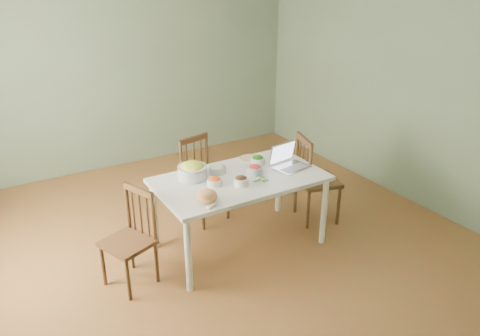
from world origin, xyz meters
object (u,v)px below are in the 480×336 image
chair_right (318,178)px  dining_table (240,212)px  chair_far (205,181)px  bread_boule (207,196)px  chair_left (127,241)px  bowl_squash (192,170)px  laptop (292,157)px

chair_right → dining_table: bearing=108.1°
chair_far → chair_right: 1.24m
bread_boule → chair_right: bearing=12.1°
dining_table → chair_left: bearing=-178.1°
chair_left → bread_boule: bearing=47.5°
chair_far → chair_right: chair_right is taller
bread_boule → chair_left: bearing=158.9°
chair_left → chair_right: size_ratio=0.91×
dining_table → chair_far: (-0.05, 0.66, 0.09)m
chair_far → bowl_squash: chair_far is taller
chair_left → chair_right: 2.18m
chair_left → bread_boule: (0.66, -0.25, 0.37)m
chair_far → laptop: size_ratio=2.75×
chair_left → bread_boule: chair_left is taller
laptop → chair_far: bearing=120.7°
chair_far → chair_left: (-1.11, -0.70, -0.02)m
dining_table → chair_far: size_ratio=1.73×
bread_boule → bowl_squash: bearing=78.2°
chair_right → laptop: size_ratio=2.89×
chair_far → bread_boule: bearing=-128.2°
chair_right → bread_boule: bearing=118.2°
bread_boule → bowl_squash: (0.11, 0.51, 0.02)m
dining_table → chair_left: size_ratio=1.81×
dining_table → laptop: bearing=-7.8°
chair_far → bread_boule: size_ratio=5.11×
chair_left → bowl_squash: size_ratio=3.13×
bread_boule → laptop: size_ratio=0.54×
bread_boule → chair_far: bearing=64.6°
chair_left → chair_right: chair_right is taller
chair_left → bowl_squash: (0.76, 0.26, 0.40)m
dining_table → bowl_squash: 0.65m
bread_boule → laptop: (1.07, 0.22, 0.06)m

